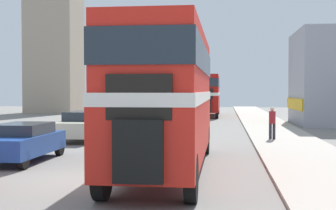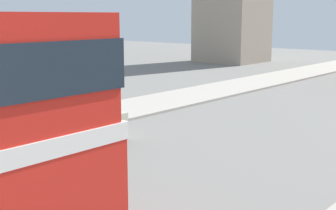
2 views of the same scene
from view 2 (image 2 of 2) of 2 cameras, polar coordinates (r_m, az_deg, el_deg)
car_parked_far at (r=15.64m, az=-13.11°, el=-2.64°), size 1.83×4.57×1.50m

